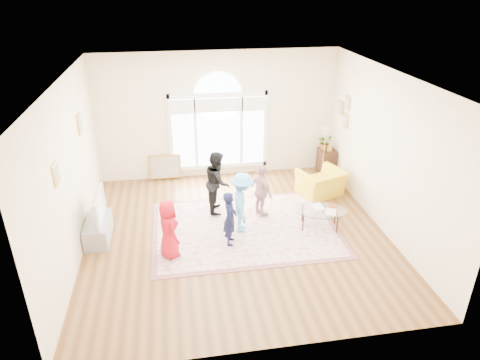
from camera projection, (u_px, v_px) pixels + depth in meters
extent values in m
plane|color=#5A3517|center=(237.00, 234.00, 8.73)|extent=(6.00, 6.00, 0.00)
plane|color=#FEEDC5|center=(218.00, 116.00, 10.70)|extent=(6.00, 0.00, 6.00)
plane|color=#FEEDC5|center=(274.00, 256.00, 5.37)|extent=(6.00, 0.00, 6.00)
plane|color=#FEEDC5|center=(70.00, 173.00, 7.60)|extent=(0.00, 6.00, 6.00)
plane|color=#FEEDC5|center=(386.00, 153.00, 8.47)|extent=(0.00, 6.00, 6.00)
plane|color=white|center=(236.00, 77.00, 7.34)|extent=(6.00, 6.00, 0.00)
cube|color=white|center=(219.00, 166.00, 11.25)|extent=(2.50, 0.08, 0.10)
cube|color=white|center=(218.00, 95.00, 10.43)|extent=(2.50, 0.08, 0.10)
cube|color=white|center=(170.00, 134.00, 10.66)|extent=(0.10, 0.08, 2.00)
cube|color=white|center=(266.00, 129.00, 11.02)|extent=(0.10, 0.08, 2.00)
cube|color=#C6E2FF|center=(183.00, 133.00, 10.71)|extent=(0.55, 0.02, 1.80)
cube|color=#C6E2FF|center=(253.00, 130.00, 10.97)|extent=(0.55, 0.02, 1.80)
cube|color=#C6E2FF|center=(219.00, 131.00, 10.84)|extent=(1.10, 0.02, 1.80)
cylinder|color=#C6E2FF|center=(218.00, 97.00, 10.45)|extent=(1.20, 0.02, 1.20)
cube|color=white|center=(196.00, 133.00, 10.75)|extent=(0.07, 0.04, 1.80)
cube|color=white|center=(241.00, 130.00, 10.92)|extent=(0.07, 0.04, 1.80)
cube|color=white|center=(182.00, 106.00, 10.33)|extent=(0.65, 0.12, 0.35)
cube|color=white|center=(218.00, 105.00, 10.46)|extent=(1.20, 0.12, 0.35)
cube|color=white|center=(254.00, 103.00, 10.59)|extent=(0.65, 0.12, 0.35)
cube|color=tan|center=(79.00, 124.00, 8.54)|extent=(0.03, 0.34, 0.40)
cube|color=#ADA38E|center=(80.00, 124.00, 8.54)|extent=(0.01, 0.28, 0.34)
cube|color=tan|center=(56.00, 174.00, 6.63)|extent=(0.03, 0.30, 0.36)
cube|color=#ADA38E|center=(57.00, 174.00, 6.63)|extent=(0.01, 0.24, 0.30)
cube|color=tan|center=(348.00, 103.00, 10.10)|extent=(0.03, 0.28, 0.34)
cube|color=#ADA38E|center=(347.00, 103.00, 10.10)|extent=(0.01, 0.22, 0.28)
cube|color=tan|center=(346.00, 121.00, 10.29)|extent=(0.03, 0.28, 0.34)
cube|color=#ADA38E|center=(345.00, 121.00, 10.28)|extent=(0.01, 0.22, 0.28)
cube|color=tan|center=(341.00, 108.00, 10.50)|extent=(0.03, 0.26, 0.32)
cube|color=#ADA38E|center=(340.00, 108.00, 10.50)|extent=(0.01, 0.20, 0.26)
cube|color=beige|center=(245.00, 228.00, 8.92)|extent=(3.60, 2.60, 0.02)
cube|color=#8B5052|center=(245.00, 228.00, 8.93)|extent=(3.80, 2.80, 0.01)
cube|color=#909398|center=(98.00, 230.00, 8.50)|extent=(0.45, 1.00, 0.42)
imported|color=black|center=(95.00, 208.00, 8.29)|extent=(0.13, 1.00, 0.58)
cube|color=#5481DB|center=(99.00, 207.00, 8.30)|extent=(0.02, 0.82, 0.47)
ellipsoid|color=silver|center=(320.00, 210.00, 8.80)|extent=(1.22, 0.95, 0.02)
cylinder|color=black|center=(335.00, 215.00, 9.03)|extent=(0.03, 0.03, 0.40)
cylinder|color=black|center=(302.00, 214.00, 9.10)|extent=(0.03, 0.03, 0.40)
cylinder|color=black|center=(337.00, 225.00, 8.68)|extent=(0.03, 0.03, 0.40)
cylinder|color=black|center=(303.00, 223.00, 8.74)|extent=(0.03, 0.03, 0.40)
imported|color=#B2A58C|center=(313.00, 208.00, 8.85)|extent=(0.24, 0.31, 0.03)
imported|color=#B2A58C|center=(325.00, 212.00, 8.71)|extent=(0.32, 0.35, 0.02)
cylinder|color=red|center=(332.00, 206.00, 8.83)|extent=(0.07, 0.07, 0.12)
imported|color=yellow|center=(321.00, 183.00, 10.16)|extent=(1.20, 1.12, 0.63)
cube|color=black|center=(326.00, 162.00, 11.22)|extent=(0.40, 0.50, 0.70)
cylinder|color=black|center=(321.00, 184.00, 10.81)|extent=(0.20, 0.20, 0.02)
cylinder|color=#A98239|center=(323.00, 160.00, 10.52)|extent=(0.02, 0.02, 1.35)
cone|color=#CCB284|center=(326.00, 132.00, 10.21)|extent=(0.30, 0.30, 0.22)
cylinder|color=white|center=(323.00, 162.00, 11.24)|extent=(0.20, 0.20, 0.70)
imported|color=#33722D|center=(325.00, 142.00, 11.00)|extent=(0.46, 0.43, 0.40)
cube|color=tan|center=(166.00, 179.00, 11.10)|extent=(0.80, 0.14, 0.62)
imported|color=red|center=(168.00, 229.00, 7.81)|extent=(0.56, 0.66, 1.15)
imported|color=#111735|center=(230.00, 218.00, 8.19)|extent=(0.33, 0.44, 1.10)
imported|color=black|center=(218.00, 182.00, 9.31)|extent=(0.61, 0.74, 1.39)
imported|color=#C68F93|center=(261.00, 191.00, 9.14)|extent=(0.54, 0.74, 1.17)
imported|color=#58AFE5|center=(242.00, 203.00, 8.59)|extent=(0.57, 0.87, 1.27)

